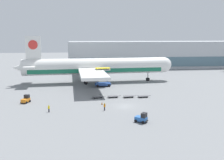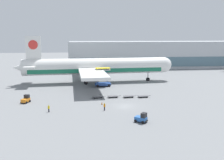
# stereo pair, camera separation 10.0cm
# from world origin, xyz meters

# --- Properties ---
(ground_plane) EXTENTS (400.00, 400.00, 0.00)m
(ground_plane) POSITION_xyz_m (0.00, 0.00, 0.00)
(ground_plane) COLOR slate
(terminal_building) EXTENTS (90.00, 18.20, 14.00)m
(terminal_building) POSITION_xyz_m (27.74, 73.24, 6.99)
(terminal_building) COLOR #B2B7BC
(terminal_building) RESTS_ON ground_plane
(airplane_main) EXTENTS (58.10, 48.36, 17.00)m
(airplane_main) POSITION_xyz_m (-6.16, 32.23, 5.84)
(airplane_main) COLOR white
(airplane_main) RESTS_ON ground_plane
(scissor_lift_loader) EXTENTS (5.36, 3.62, 6.34)m
(scissor_lift_loader) POSITION_xyz_m (-3.59, 24.93, 2.35)
(scissor_lift_loader) COLOR #284C99
(scissor_lift_loader) RESTS_ON ground_plane
(baggage_tug_foreground) EXTENTS (2.79, 2.66, 2.00)m
(baggage_tug_foreground) POSITION_xyz_m (1.35, -11.68, 0.88)
(baggage_tug_foreground) COLOR #2D66B7
(baggage_tug_foreground) RESTS_ON ground_plane
(baggage_tug_mid) EXTENTS (2.32, 2.77, 2.00)m
(baggage_tug_mid) POSITION_xyz_m (-24.96, 6.27, 0.88)
(baggage_tug_mid) COLOR orange
(baggage_tug_mid) RESTS_ON ground_plane
(baggage_dolly_lead) EXTENTS (3.76, 1.77, 0.48)m
(baggage_dolly_lead) POSITION_xyz_m (-6.30, 8.90, 0.39)
(baggage_dolly_lead) COLOR #56565B
(baggage_dolly_lead) RESTS_ON ground_plane
(baggage_dolly_second) EXTENTS (3.76, 1.77, 0.48)m
(baggage_dolly_second) POSITION_xyz_m (-2.00, 8.94, 0.39)
(baggage_dolly_second) COLOR #56565B
(baggage_dolly_second) RESTS_ON ground_plane
(baggage_dolly_third) EXTENTS (3.76, 1.77, 0.48)m
(baggage_dolly_third) POSITION_xyz_m (2.37, 8.53, 0.39)
(baggage_dolly_third) COLOR #56565B
(baggage_dolly_third) RESTS_ON ground_plane
(baggage_dolly_trail) EXTENTS (3.76, 1.77, 0.48)m
(baggage_dolly_trail) POSITION_xyz_m (6.44, 8.18, 0.39)
(baggage_dolly_trail) COLOR #56565B
(baggage_dolly_trail) RESTS_ON ground_plane
(ground_crew_near) EXTENTS (0.39, 0.48, 1.70)m
(ground_crew_near) POSITION_xyz_m (-18.00, -2.73, 0.99)
(ground_crew_near) COLOR black
(ground_crew_near) RESTS_ON ground_plane
(ground_crew_far) EXTENTS (0.44, 0.42, 1.82)m
(ground_crew_far) POSITION_xyz_m (-5.38, -2.95, 1.08)
(ground_crew_far) COLOR black
(ground_crew_far) RESTS_ON ground_plane
(traffic_cone_near) EXTENTS (0.40, 0.40, 0.77)m
(traffic_cone_near) POSITION_xyz_m (-5.57, 2.30, 0.38)
(traffic_cone_near) COLOR black
(traffic_cone_near) RESTS_ON ground_plane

